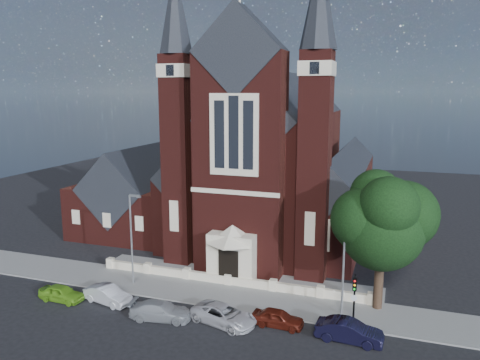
% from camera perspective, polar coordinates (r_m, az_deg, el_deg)
% --- Properties ---
extents(ground, '(120.00, 120.00, 0.00)m').
position_cam_1_polar(ground, '(49.32, 2.08, -8.98)').
color(ground, black).
rests_on(ground, ground).
extents(pavement_strip, '(60.00, 5.00, 0.12)m').
position_cam_1_polar(pavement_strip, '(40.12, -2.41, -13.77)').
color(pavement_strip, slate).
rests_on(pavement_strip, ground).
extents(forecourt_paving, '(26.00, 3.00, 0.14)m').
position_cam_1_polar(forecourt_paving, '(43.56, -0.46, -11.72)').
color(forecourt_paving, slate).
rests_on(forecourt_paving, ground).
extents(forecourt_wall, '(24.00, 0.40, 0.90)m').
position_cam_1_polar(forecourt_wall, '(41.82, -1.39, -12.70)').
color(forecourt_wall, beige).
rests_on(forecourt_wall, ground).
extents(church, '(20.01, 34.90, 29.20)m').
position_cam_1_polar(church, '(54.75, 4.56, 1.82)').
color(church, '#431511').
rests_on(church, ground).
extents(parish_hall, '(12.00, 12.20, 10.24)m').
position_cam_1_polar(parish_hall, '(57.24, -12.51, -2.27)').
color(parish_hall, '#431511').
rests_on(parish_hall, ground).
extents(street_tree, '(6.40, 6.60, 10.70)m').
position_cam_1_polar(street_tree, '(36.49, 17.07, -5.12)').
color(street_tree, black).
rests_on(street_tree, ground).
extents(street_lamp_left, '(1.16, 0.22, 8.09)m').
position_cam_1_polar(street_lamp_left, '(41.45, -13.02, -6.43)').
color(street_lamp_left, gray).
rests_on(street_lamp_left, ground).
extents(street_lamp_right, '(1.16, 0.22, 8.09)m').
position_cam_1_polar(street_lamp_right, '(35.71, 12.69, -9.22)').
color(street_lamp_right, gray).
rests_on(street_lamp_right, ground).
extents(traffic_signal, '(0.28, 0.42, 4.00)m').
position_cam_1_polar(traffic_signal, '(34.93, 13.77, -13.30)').
color(traffic_signal, black).
rests_on(traffic_signal, ground).
extents(car_lime_van, '(3.85, 1.64, 1.30)m').
position_cam_1_polar(car_lime_van, '(41.32, -20.93, -12.76)').
color(car_lime_van, '#6DB123').
rests_on(car_lime_van, ground).
extents(car_silver_a, '(4.43, 2.31, 1.39)m').
position_cam_1_polar(car_silver_a, '(39.75, -15.80, -13.32)').
color(car_silver_a, '#B8BBC0').
rests_on(car_silver_a, ground).
extents(car_silver_b, '(4.88, 2.62, 1.35)m').
position_cam_1_polar(car_silver_b, '(36.38, -9.65, -15.44)').
color(car_silver_b, '#989B9F').
rests_on(car_silver_b, ground).
extents(car_white_suv, '(5.45, 3.60, 1.39)m').
position_cam_1_polar(car_white_suv, '(35.28, -1.97, -16.12)').
color(car_white_suv, silver).
rests_on(car_white_suv, ground).
extents(car_dark_red, '(3.78, 1.62, 1.27)m').
position_cam_1_polar(car_dark_red, '(35.07, 4.66, -16.43)').
color(car_dark_red, '#51170D').
rests_on(car_dark_red, ground).
extents(car_navy, '(4.59, 1.82, 1.49)m').
position_cam_1_polar(car_navy, '(33.89, 13.17, -17.51)').
color(car_navy, black).
rests_on(car_navy, ground).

